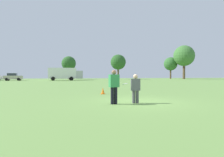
{
  "coord_description": "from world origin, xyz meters",
  "views": [
    {
      "loc": [
        -3.5,
        -9.76,
        1.42
      ],
      "look_at": [
        -1.16,
        0.93,
        1.22
      ],
      "focal_mm": 31.42,
      "sensor_mm": 36.0,
      "label": 1
    }
  ],
  "objects": [
    {
      "name": "player_defender",
      "position": [
        -0.26,
        -0.44,
        0.81
      ],
      "size": [
        0.5,
        0.34,
        1.46
      ],
      "color": "#4C4C51",
      "rests_on": "ground"
    },
    {
      "name": "tree_east_oak",
      "position": [
        34.86,
        50.36,
        7.89
      ],
      "size": [
        7.06,
        7.06,
        11.48
      ],
      "color": "brown",
      "rests_on": "ground"
    },
    {
      "name": "player_thrower",
      "position": [
        -1.38,
        -0.52,
        0.94
      ],
      "size": [
        0.51,
        0.36,
        1.67
      ],
      "color": "black",
      "rests_on": "ground"
    },
    {
      "name": "parked_car_center",
      "position": [
        -16.89,
        42.1,
        0.92
      ],
      "size": [
        4.3,
        2.4,
        1.82
      ],
      "color": "#B7AD99",
      "rests_on": "ground"
    },
    {
      "name": "tree_east_birch",
      "position": [
        31.99,
        54.23,
        5.32
      ],
      "size": [
        4.76,
        4.76,
        7.73
      ],
      "color": "brown",
      "rests_on": "ground"
    },
    {
      "name": "traffic_cone",
      "position": [
        -1.07,
        4.5,
        0.23
      ],
      "size": [
        0.32,
        0.32,
        0.48
      ],
      "color": "#D8590C",
      "rests_on": "ground"
    },
    {
      "name": "tree_center_elm",
      "position": [
        12.12,
        52.17,
        5.54
      ],
      "size": [
        4.96,
        4.96,
        8.05
      ],
      "color": "brown",
      "rests_on": "ground"
    },
    {
      "name": "box_truck",
      "position": [
        -4.61,
        41.52,
        1.75
      ],
      "size": [
        8.63,
        3.33,
        3.18
      ],
      "color": "white",
      "rests_on": "ground"
    },
    {
      "name": "frisbee",
      "position": [
        -0.79,
        -0.43,
        0.98
      ],
      "size": [
        0.27,
        0.27,
        0.07
      ],
      "color": "white"
    },
    {
      "name": "ground_plane",
      "position": [
        0.0,
        0.0,
        0.0
      ],
      "size": [
        140.91,
        140.91,
        0.0
      ],
      "primitive_type": "plane",
      "color": "#6B9347"
    },
    {
      "name": "tree_west_maple",
      "position": [
        -3.63,
        55.3,
        5.12
      ],
      "size": [
        4.58,
        4.58,
        7.44
      ],
      "color": "brown",
      "rests_on": "ground"
    }
  ]
}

